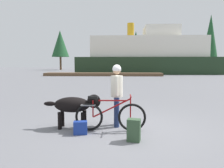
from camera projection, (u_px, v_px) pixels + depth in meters
name	position (u px, v px, depth m)	size (l,w,h in m)	color
ground_plane	(126.00, 129.00, 5.50)	(160.00, 160.00, 0.00)	slate
bicycle	(110.00, 116.00, 5.31)	(1.77, 0.44, 0.90)	black
person_cyclist	(117.00, 90.00, 5.69)	(0.32, 0.53, 1.65)	navy
dog	(76.00, 105.00, 5.54)	(1.49, 0.47, 0.89)	black
backpack	(134.00, 130.00, 4.62)	(0.28, 0.20, 0.49)	#334C33
handbag_pannier	(80.00, 128.00, 5.08)	(0.32, 0.18, 0.31)	navy
dock_pier	(103.00, 74.00, 28.75)	(15.68, 2.21, 0.40)	brown
ferry_boat	(147.00, 56.00, 35.29)	(22.25, 8.55, 8.22)	#1E331E
pine_tree_far_left	(60.00, 44.00, 53.79)	(4.33, 4.33, 9.89)	#4C331E
pine_tree_center	(136.00, 46.00, 51.63)	(3.31, 3.31, 9.38)	#4C331E
pine_tree_far_right	(210.00, 36.00, 50.79)	(3.38, 3.38, 13.18)	#4C331E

